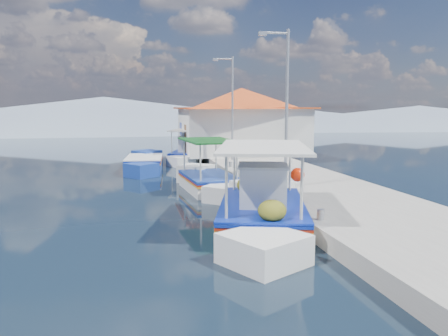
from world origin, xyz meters
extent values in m
plane|color=black|center=(0.00, 0.00, 0.00)|extent=(160.00, 160.00, 0.00)
cube|color=#98958E|center=(5.90, 6.00, 0.25)|extent=(5.00, 44.00, 0.50)
cylinder|color=#A5A8AD|center=(3.80, -3.00, 0.65)|extent=(0.20, 0.20, 0.30)
cylinder|color=#A5A8AD|center=(3.80, 2.00, 0.65)|extent=(0.20, 0.20, 0.30)
cylinder|color=#A5A8AD|center=(3.80, 8.00, 0.65)|extent=(0.20, 0.20, 0.30)
cylinder|color=#A5A8AD|center=(3.80, 14.00, 0.65)|extent=(0.20, 0.20, 0.30)
cube|color=white|center=(2.48, -1.83, 0.24)|extent=(3.58, 5.12, 1.02)
cube|color=white|center=(1.60, 1.11, 0.36)|extent=(2.30, 2.30, 1.12)
cube|color=white|center=(3.33, -4.69, 0.24)|extent=(2.23, 2.23, 0.96)
cube|color=navy|center=(2.48, -1.83, 0.71)|extent=(3.68, 5.27, 0.06)
cube|color=#9B200D|center=(2.48, -1.83, 0.62)|extent=(3.68, 5.27, 0.05)
cube|color=yellow|center=(2.48, -1.83, 0.55)|extent=(3.68, 5.27, 0.04)
cube|color=navy|center=(2.48, -1.83, 0.78)|extent=(3.69, 5.23, 0.05)
cube|color=brown|center=(2.48, -1.83, 0.75)|extent=(3.37, 4.97, 0.05)
cube|color=white|center=(2.57, -2.14, 1.34)|extent=(1.64, 1.70, 1.18)
cube|color=silver|center=(2.57, -2.14, 1.95)|extent=(1.78, 1.84, 0.06)
cylinder|color=beige|center=(1.02, -0.23, 1.60)|extent=(0.07, 0.07, 1.71)
cylinder|color=beige|center=(2.82, 0.30, 1.60)|extent=(0.07, 0.07, 1.71)
cylinder|color=beige|center=(2.13, -3.97, 1.60)|extent=(0.07, 0.07, 1.71)
cylinder|color=beige|center=(3.93, -3.43, 1.60)|extent=(0.07, 0.07, 1.71)
cube|color=silver|center=(2.48, -1.83, 2.46)|extent=(3.69, 5.15, 0.07)
ellipsoid|color=#485115|center=(1.64, -0.52, 1.05)|extent=(0.81, 0.89, 0.61)
ellipsoid|color=#485115|center=(2.21, 0.20, 1.00)|extent=(0.68, 0.75, 0.51)
ellipsoid|color=#485115|center=(3.23, -3.62, 1.02)|extent=(0.73, 0.80, 0.55)
sphere|color=#FF2B08|center=(3.32, -0.91, 1.55)|extent=(0.43, 0.43, 0.43)
cube|color=white|center=(2.00, 4.40, 0.21)|extent=(2.22, 3.70, 0.91)
cube|color=white|center=(2.22, 6.77, 0.32)|extent=(1.93, 1.93, 1.00)
cube|color=white|center=(1.79, 2.10, 0.21)|extent=(1.88, 1.88, 0.86)
cube|color=navy|center=(2.00, 4.40, 0.63)|extent=(2.29, 3.82, 0.06)
cube|color=#9B200D|center=(2.00, 4.40, 0.55)|extent=(2.29, 3.82, 0.05)
cube|color=yellow|center=(2.00, 4.40, 0.49)|extent=(2.29, 3.82, 0.04)
cube|color=navy|center=(2.00, 4.40, 0.70)|extent=(2.30, 3.78, 0.05)
cube|color=brown|center=(2.00, 4.40, 0.67)|extent=(2.06, 3.62, 0.05)
cylinder|color=beige|center=(1.38, 5.95, 1.43)|extent=(0.07, 0.07, 1.53)
cylinder|color=beige|center=(2.89, 5.81, 1.43)|extent=(0.07, 0.07, 1.53)
cylinder|color=beige|center=(1.10, 2.98, 1.43)|extent=(0.07, 0.07, 1.53)
cylinder|color=beige|center=(2.62, 2.85, 1.43)|extent=(0.07, 0.07, 1.53)
cube|color=#0E4818|center=(2.00, 4.40, 2.19)|extent=(2.32, 3.71, 0.07)
cube|color=navy|center=(-0.53, 11.26, 0.23)|extent=(2.28, 3.81, 1.01)
cube|color=navy|center=(-0.77, 13.68, 0.36)|extent=(1.94, 1.94, 1.12)
cube|color=navy|center=(-0.29, 8.92, 0.23)|extent=(1.89, 1.89, 0.96)
cube|color=navy|center=(-0.53, 11.26, 0.70)|extent=(2.34, 3.93, 0.06)
cube|color=#9B200D|center=(-0.53, 11.26, 0.62)|extent=(2.34, 3.93, 0.05)
cube|color=yellow|center=(-0.53, 11.26, 0.54)|extent=(2.34, 3.93, 0.04)
cube|color=white|center=(-0.53, 11.26, 0.78)|extent=(2.36, 3.89, 0.05)
cube|color=brown|center=(-0.53, 11.26, 0.75)|extent=(2.12, 3.72, 0.05)
cube|color=white|center=(2.53, 14.91, 0.20)|extent=(3.03, 4.13, 0.87)
cube|color=white|center=(1.72, 17.24, 0.31)|extent=(1.85, 1.85, 0.96)
cube|color=white|center=(3.31, 12.66, 0.20)|extent=(1.80, 1.80, 0.83)
cube|color=navy|center=(2.53, 14.91, 0.61)|extent=(3.12, 4.25, 0.06)
cube|color=#9B200D|center=(2.53, 14.91, 0.53)|extent=(3.12, 4.25, 0.05)
cube|color=yellow|center=(2.53, 14.91, 0.47)|extent=(3.12, 4.25, 0.04)
cube|color=navy|center=(2.53, 14.91, 0.67)|extent=(3.13, 4.22, 0.05)
cube|color=brown|center=(2.53, 14.91, 0.64)|extent=(2.86, 4.01, 0.05)
cube|color=white|center=(2.62, 14.65, 1.15)|extent=(1.39, 1.47, 1.01)
cube|color=silver|center=(2.62, 14.65, 1.67)|extent=(1.51, 1.59, 0.06)
cylinder|color=beige|center=(1.29, 16.13, 1.38)|extent=(0.06, 0.06, 1.47)
cylinder|color=beige|center=(2.75, 16.63, 1.38)|extent=(0.06, 0.06, 1.47)
cylinder|color=beige|center=(2.31, 13.19, 1.38)|extent=(0.06, 0.06, 1.47)
cylinder|color=beige|center=(3.77, 13.70, 1.38)|extent=(0.06, 0.06, 1.47)
cube|color=silver|center=(2.53, 14.91, 2.11)|extent=(3.12, 4.16, 0.06)
cube|color=silver|center=(6.20, 15.00, 2.00)|extent=(8.00, 6.00, 3.00)
cube|color=#C4471B|center=(6.20, 15.00, 3.55)|extent=(8.64, 6.48, 0.10)
pyramid|color=#C4471B|center=(6.20, 15.00, 4.20)|extent=(10.49, 10.49, 1.40)
cube|color=brown|center=(2.22, 14.00, 1.50)|extent=(0.06, 1.00, 2.00)
cube|color=navy|center=(2.22, 16.50, 2.10)|extent=(0.06, 1.20, 0.90)
cylinder|color=#A5A8AD|center=(4.60, 2.00, 3.50)|extent=(0.12, 0.12, 6.00)
cylinder|color=#A5A8AD|center=(4.10, 2.00, 6.35)|extent=(1.00, 0.08, 0.08)
cube|color=#A5A8AD|center=(3.60, 2.00, 6.30)|extent=(0.30, 0.14, 0.14)
cylinder|color=#A5A8AD|center=(4.60, 11.00, 3.50)|extent=(0.12, 0.12, 6.00)
cylinder|color=#A5A8AD|center=(4.10, 11.00, 6.35)|extent=(1.00, 0.08, 0.08)
cube|color=#A5A8AD|center=(3.60, 11.00, 6.30)|extent=(0.30, 0.14, 0.14)
cone|color=gray|center=(-5.00, 56.00, 2.45)|extent=(96.00, 96.00, 5.50)
cone|color=gray|center=(25.00, 56.00, 1.60)|extent=(76.80, 76.80, 3.80)
cone|color=gray|center=(50.00, 56.00, 1.80)|extent=(89.60, 89.60, 4.20)
camera|label=1|loc=(-1.33, -13.97, 3.60)|focal=34.99mm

